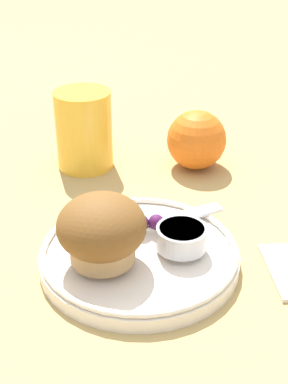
{
  "coord_description": "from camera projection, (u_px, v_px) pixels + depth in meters",
  "views": [
    {
      "loc": [
        -0.01,
        -0.44,
        0.32
      ],
      "look_at": [
        0.03,
        0.02,
        0.06
      ],
      "focal_mm": 50.0,
      "sensor_mm": 36.0,
      "label": 1
    }
  ],
  "objects": [
    {
      "name": "cream_ramekin",
      "position": [
        182.0,
        236.0,
        0.51
      ],
      "size": [
        0.05,
        0.05,
        0.02
      ],
      "color": "silver",
      "rests_on": "plate"
    },
    {
      "name": "muffin",
      "position": [
        102.0,
        230.0,
        0.48
      ],
      "size": [
        0.08,
        0.08,
        0.06
      ],
      "color": "tan",
      "rests_on": "plate"
    },
    {
      "name": "berry_pair",
      "position": [
        149.0,
        222.0,
        0.53
      ],
      "size": [
        0.03,
        0.02,
        0.02
      ],
      "color": "#4C194C",
      "rests_on": "plate"
    },
    {
      "name": "orange_fruit",
      "position": [
        196.0,
        140.0,
        0.69
      ],
      "size": [
        0.08,
        0.08,
        0.08
      ],
      "color": "orange",
      "rests_on": "ground_plane"
    },
    {
      "name": "ground_plane",
      "position": [
        119.0,
        251.0,
        0.54
      ],
      "size": [
        3.0,
        3.0,
        0.0
      ],
      "primitive_type": "plane",
      "color": "tan"
    },
    {
      "name": "plate",
      "position": [
        139.0,
        255.0,
        0.52
      ],
      "size": [
        0.19,
        0.19,
        0.02
      ],
      "color": "silver",
      "rests_on": "ground_plane"
    },
    {
      "name": "juice_glass",
      "position": [
        84.0,
        130.0,
        0.68
      ],
      "size": [
        0.07,
        0.07,
        0.1
      ],
      "color": "gold",
      "rests_on": "ground_plane"
    },
    {
      "name": "butter_knife",
      "position": [
        149.0,
        225.0,
        0.54
      ],
      "size": [
        0.16,
        0.07,
        0.0
      ],
      "rotation": [
        0.0,
        0.0,
        0.36
      ],
      "color": "silver",
      "rests_on": "plate"
    }
  ]
}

